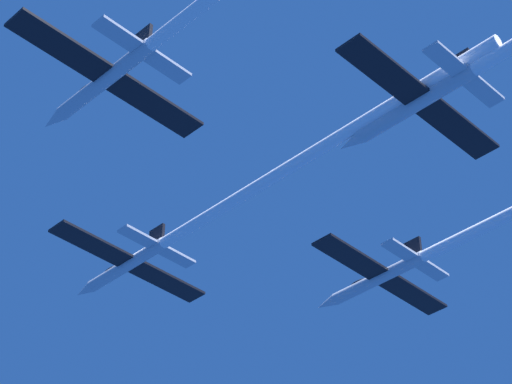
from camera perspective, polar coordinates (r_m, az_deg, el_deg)
name	(u,v)px	position (r m, az deg, el deg)	size (l,w,h in m)	color
jet_lead	(223,207)	(96.72, -1.86, -0.84)	(18.62, 53.30, 3.08)	#B2BAC6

